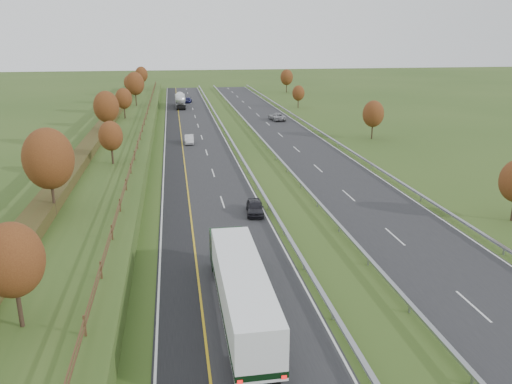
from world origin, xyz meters
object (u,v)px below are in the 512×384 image
car_dark_near (255,207)px  car_oncoming (277,117)px  car_silver_mid (189,139)px  car_small_far (188,100)px  box_lorry (240,287)px  road_tanker (180,100)px

car_dark_near → car_oncoming: car_oncoming is taller
car_silver_mid → car_small_far: 53.21m
car_silver_mid → car_oncoming: 28.23m
box_lorry → car_oncoming: 77.43m
road_tanker → car_small_far: road_tanker is taller
car_silver_mid → box_lorry: bearing=-88.1°
box_lorry → car_oncoming: size_ratio=2.99×
road_tanker → car_oncoming: size_ratio=2.06×
box_lorry → car_small_far: (0.56, 107.64, -1.65)m
road_tanker → car_silver_mid: size_ratio=2.68×
box_lorry → road_tanker: bearing=90.9°
car_small_far → car_oncoming: size_ratio=0.80×
box_lorry → car_dark_near: size_ratio=3.97×
car_dark_near → car_silver_mid: car_dark_near is taller
car_dark_near → box_lorry: bearing=-95.7°
car_dark_near → car_oncoming: size_ratio=0.75×
road_tanker → car_oncoming: (19.53, -23.61, -1.06)m
car_silver_mid → car_oncoming: bearing=48.4°
road_tanker → car_oncoming: 30.66m
car_oncoming → box_lorry: bearing=70.1°
road_tanker → car_dark_near: size_ratio=2.73×
car_small_far → car_oncoming: bearing=-54.3°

